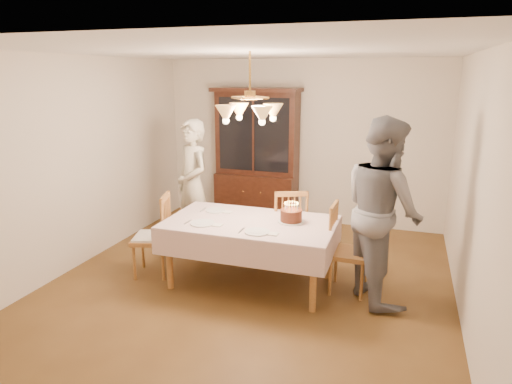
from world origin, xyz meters
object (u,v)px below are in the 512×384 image
(chair_far_side, at_px, (289,230))
(elderly_woman, at_px, (193,185))
(china_hutch, at_px, (257,159))
(birthday_cake, at_px, (291,216))
(dining_table, at_px, (250,227))

(chair_far_side, xyz_separation_m, elderly_woman, (-1.41, 0.16, 0.45))
(chair_far_side, distance_m, elderly_woman, 1.49)
(china_hutch, xyz_separation_m, birthday_cake, (1.12, -2.14, -0.21))
(china_hutch, relative_size, birthday_cake, 7.20)
(dining_table, xyz_separation_m, chair_far_side, (0.27, 0.70, -0.24))
(china_hutch, distance_m, elderly_woman, 1.48)
(chair_far_side, distance_m, birthday_cake, 0.72)
(dining_table, relative_size, elderly_woman, 1.06)
(birthday_cake, bearing_deg, elderly_woman, 154.79)
(dining_table, height_order, birthday_cake, birthday_cake)
(dining_table, bearing_deg, elderly_woman, 142.94)
(chair_far_side, relative_size, elderly_woman, 0.56)
(elderly_woman, bearing_deg, chair_far_side, 31.04)
(dining_table, distance_m, elderly_woman, 1.44)
(china_hutch, bearing_deg, dining_table, -73.43)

